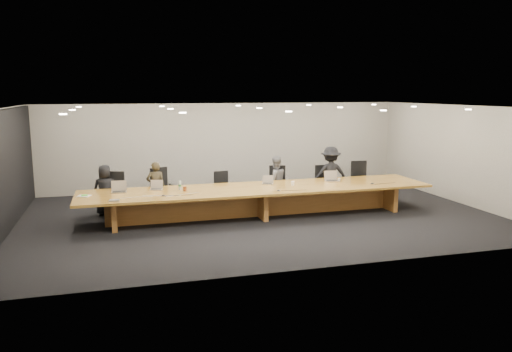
{
  "coord_description": "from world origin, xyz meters",
  "views": [
    {
      "loc": [
        -3.49,
        -12.04,
        3.19
      ],
      "look_at": [
        0.0,
        0.3,
        1.0
      ],
      "focal_mm": 35.0,
      "sensor_mm": 36.0,
      "label": 1
    }
  ],
  "objects": [
    {
      "name": "chair_far_left",
      "position": [
        -3.61,
        1.17,
        0.57
      ],
      "size": [
        0.74,
        0.74,
        1.13
      ],
      "primitive_type": null,
      "rotation": [
        0.0,
        0.0,
        -0.34
      ],
      "color": "black",
      "rests_on": "ground"
    },
    {
      "name": "laptop_b",
      "position": [
        -2.56,
        0.42,
        0.87
      ],
      "size": [
        0.35,
        0.28,
        0.24
      ],
      "primitive_type": null,
      "rotation": [
        0.0,
        0.0,
        -0.22
      ],
      "color": "#C2AC94",
      "rests_on": "conference_table"
    },
    {
      "name": "notepad",
      "position": [
        -4.27,
        0.08,
        0.76
      ],
      "size": [
        0.34,
        0.31,
        0.02
      ],
      "primitive_type": "cube",
      "rotation": [
        0.0,
        0.0,
        -0.37
      ],
      "color": "silver",
      "rests_on": "conference_table"
    },
    {
      "name": "laptop_d",
      "position": [
        0.35,
        0.42,
        0.86
      ],
      "size": [
        0.35,
        0.3,
        0.23
      ],
      "primitive_type": null,
      "rotation": [
        0.0,
        0.0,
        -0.39
      ],
      "color": "tan",
      "rests_on": "conference_table"
    },
    {
      "name": "chair_right",
      "position": [
        2.37,
        1.26,
        0.53
      ],
      "size": [
        0.56,
        0.56,
        1.05
      ],
      "primitive_type": null,
      "rotation": [
        0.0,
        0.0,
        -0.05
      ],
      "color": "black",
      "rests_on": "ground"
    },
    {
      "name": "mic_left",
      "position": [
        -2.46,
        -0.39,
        0.76
      ],
      "size": [
        0.13,
        0.13,
        0.03
      ],
      "primitive_type": "cone",
      "rotation": [
        0.0,
        0.0,
        -0.27
      ],
      "color": "black",
      "rests_on": "conference_table"
    },
    {
      "name": "left_wall_panel",
      "position": [
        -5.94,
        0.0,
        1.37
      ],
      "size": [
        0.08,
        7.84,
        2.74
      ],
      "primitive_type": "cube",
      "color": "black",
      "rests_on": "ground"
    },
    {
      "name": "chair_mid_left",
      "position": [
        -0.64,
        1.35,
        0.5
      ],
      "size": [
        0.58,
        0.58,
        0.99
      ],
      "primitive_type": null,
      "rotation": [
        0.0,
        0.0,
        0.17
      ],
      "color": "black",
      "rests_on": "ground"
    },
    {
      "name": "chair_left",
      "position": [
        -2.32,
        1.34,
        0.58
      ],
      "size": [
        0.76,
        0.76,
        1.17
      ],
      "primitive_type": null,
      "rotation": [
        0.0,
        0.0,
        0.35
      ],
      "color": "black",
      "rests_on": "ground"
    },
    {
      "name": "amber_mug",
      "position": [
        -1.89,
        0.08,
        0.8
      ],
      "size": [
        0.09,
        0.09,
        0.11
      ],
      "primitive_type": "cylinder",
      "rotation": [
        0.0,
        0.0,
        0.03
      ],
      "color": "brown",
      "rests_on": "conference_table"
    },
    {
      "name": "laptop_e",
      "position": [
        2.17,
        0.33,
        0.89
      ],
      "size": [
        0.39,
        0.31,
        0.29
      ],
      "primitive_type": null,
      "rotation": [
        0.0,
        0.0,
        -0.13
      ],
      "color": "tan",
      "rests_on": "conference_table"
    },
    {
      "name": "lime_gadget",
      "position": [
        -4.25,
        0.06,
        0.78
      ],
      "size": [
        0.15,
        0.1,
        0.02
      ],
      "primitive_type": "cube",
      "rotation": [
        0.0,
        0.0,
        0.21
      ],
      "color": "#4DC735",
      "rests_on": "notepad"
    },
    {
      "name": "paper_cup_near",
      "position": [
        0.94,
        0.08,
        0.8
      ],
      "size": [
        0.11,
        0.11,
        0.1
      ],
      "primitive_type": "cone",
      "rotation": [
        0.0,
        0.0,
        -0.33
      ],
      "color": "white",
      "rests_on": "conference_table"
    },
    {
      "name": "av_box",
      "position": [
        -3.58,
        -0.66,
        0.77
      ],
      "size": [
        0.24,
        0.2,
        0.03
      ],
      "primitive_type": "cube",
      "rotation": [
        0.0,
        0.0,
        -0.17
      ],
      "color": "#AAAAAF",
      "rests_on": "conference_table"
    },
    {
      "name": "back_wall",
      "position": [
        0.0,
        4.0,
        1.4
      ],
      "size": [
        12.0,
        0.02,
        2.8
      ],
      "primitive_type": "cube",
      "color": "beige",
      "rests_on": "ground"
    },
    {
      "name": "chair_far_right",
      "position": [
        3.52,
        1.18,
        0.57
      ],
      "size": [
        0.63,
        0.63,
        1.14
      ],
      "primitive_type": null,
      "rotation": [
        0.0,
        0.0,
        -0.09
      ],
      "color": "black",
      "rests_on": "ground"
    },
    {
      "name": "person_d",
      "position": [
        2.48,
        1.12,
        0.8
      ],
      "size": [
        1.12,
        0.76,
        1.61
      ],
      "primitive_type": "imported",
      "rotation": [
        0.0,
        0.0,
        2.97
      ],
      "color": "black",
      "rests_on": "ground"
    },
    {
      "name": "paper_cup_far",
      "position": [
        2.34,
        0.22,
        0.79
      ],
      "size": [
        0.08,
        0.08,
        0.08
      ],
      "primitive_type": "cone",
      "rotation": [
        0.0,
        0.0,
        -0.1
      ],
      "color": "silver",
      "rests_on": "conference_table"
    },
    {
      "name": "water_bottle",
      "position": [
        -1.99,
        0.27,
        0.86
      ],
      "size": [
        0.09,
        0.09,
        0.22
      ],
      "primitive_type": "cylinder",
      "rotation": [
        0.0,
        0.0,
        -0.43
      ],
      "color": "silver",
      "rests_on": "conference_table"
    },
    {
      "name": "laptop_a",
      "position": [
        -3.47,
        0.33,
        0.89
      ],
      "size": [
        0.38,
        0.28,
        0.28
      ],
      "primitive_type": null,
      "rotation": [
        0.0,
        0.0,
        -0.05
      ],
      "color": "tan",
      "rests_on": "conference_table"
    },
    {
      "name": "mic_center",
      "position": [
        0.35,
        -0.54,
        0.76
      ],
      "size": [
        0.13,
        0.13,
        0.03
      ],
      "primitive_type": "cone",
      "rotation": [
        0.0,
        0.0,
        0.2
      ],
      "color": "black",
      "rests_on": "conference_table"
    },
    {
      "name": "person_a",
      "position": [
        -3.8,
        1.21,
        0.66
      ],
      "size": [
        0.71,
        0.52,
        1.32
      ],
      "primitive_type": "imported",
      "rotation": [
        0.0,
        0.0,
        2.98
      ],
      "color": "black",
      "rests_on": "ground"
    },
    {
      "name": "chair_mid_right",
      "position": [
        0.87,
        1.15,
        0.56
      ],
      "size": [
        0.71,
        0.71,
        1.11
      ],
      "primitive_type": null,
      "rotation": [
        0.0,
        0.0,
        -0.32
      ],
      "color": "black",
      "rests_on": "ground"
    },
    {
      "name": "mic_right",
      "position": [
        3.04,
        -0.34,
        0.76
      ],
      "size": [
        0.14,
        0.14,
        0.03
      ],
      "primitive_type": "cone",
      "rotation": [
        0.0,
        0.0,
        0.27
      ],
      "color": "black",
      "rests_on": "conference_table"
    },
    {
      "name": "person_c",
      "position": [
        0.8,
        1.14,
        0.7
      ],
      "size": [
        0.73,
        0.6,
        1.39
      ],
      "primitive_type": "imported",
      "rotation": [
        0.0,
        0.0,
        3.26
      ],
      "color": "slate",
      "rests_on": "ground"
    },
    {
      "name": "ground",
      "position": [
        0.0,
        0.0,
        0.0
      ],
      "size": [
        12.0,
        12.0,
        0.0
      ],
      "primitive_type": "plane",
      "color": "black",
      "rests_on": "ground"
    },
    {
      "name": "conference_table",
      "position": [
        0.0,
        0.0,
        0.52
      ],
      "size": [
        9.0,
        1.8,
        0.75
      ],
      "color": "brown",
      "rests_on": "ground"
    },
    {
      "name": "person_b",
      "position": [
        -2.51,
        1.26,
        0.67
      ],
      "size": [
        0.51,
        0.35,
        1.35
      ],
      "primitive_type": "imported",
      "rotation": [
        0.0,
        0.0,
        3.08
      ],
      "color": "#312B1B",
      "rests_on": "ground"
    }
  ]
}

